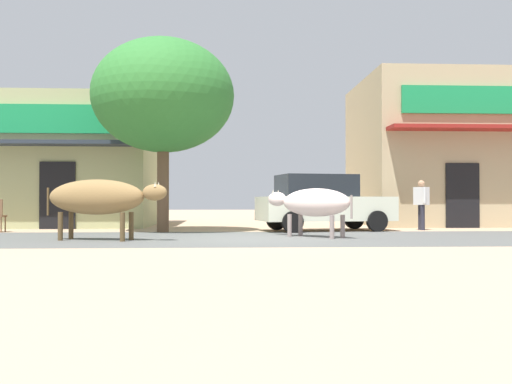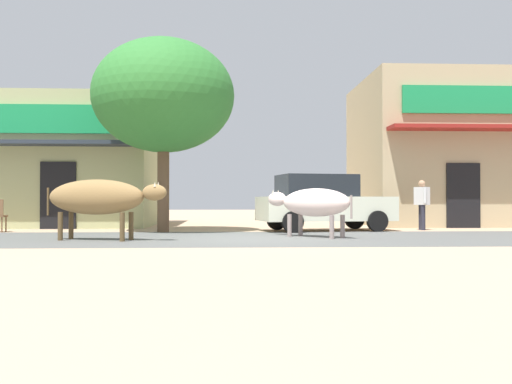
# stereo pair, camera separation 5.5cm
# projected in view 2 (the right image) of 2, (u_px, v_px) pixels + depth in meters

# --- Properties ---
(ground) EXTENTS (80.00, 80.00, 0.00)m
(ground) POSITION_uv_depth(u_px,v_px,m) (248.00, 238.00, 13.52)
(ground) COLOR tan
(asphalt_road) EXTENTS (72.00, 5.37, 0.00)m
(asphalt_road) POSITION_uv_depth(u_px,v_px,m) (248.00, 238.00, 13.52)
(asphalt_road) COLOR #555653
(asphalt_road) RESTS_ON ground
(storefront_left_cafe) EXTENTS (8.79, 6.51, 4.40)m
(storefront_left_cafe) POSITION_uv_depth(u_px,v_px,m) (32.00, 164.00, 20.59)
(storefront_left_cafe) COLOR tan
(storefront_left_cafe) RESTS_ON ground
(storefront_right_club) EXTENTS (6.29, 6.51, 5.32)m
(storefront_right_club) POSITION_uv_depth(u_px,v_px,m) (446.00, 153.00, 21.33)
(storefront_right_club) COLOR tan
(storefront_right_club) RESTS_ON ground
(roadside_tree) EXTENTS (4.00, 4.00, 5.45)m
(roadside_tree) POSITION_uv_depth(u_px,v_px,m) (163.00, 96.00, 16.16)
(roadside_tree) COLOR brown
(roadside_tree) RESTS_ON ground
(parked_hatchback_car) EXTENTS (4.11, 2.35, 1.64)m
(parked_hatchback_car) POSITION_uv_depth(u_px,v_px,m) (323.00, 202.00, 16.79)
(parked_hatchback_car) COLOR beige
(parked_hatchback_car) RESTS_ON ground
(cow_near_brown) EXTENTS (2.84, 1.21, 1.36)m
(cow_near_brown) POSITION_uv_depth(u_px,v_px,m) (99.00, 198.00, 12.80)
(cow_near_brown) COLOR olive
(cow_near_brown) RESTS_ON ground
(cow_far_dark) EXTENTS (2.05, 2.11, 1.18)m
(cow_far_dark) POSITION_uv_depth(u_px,v_px,m) (313.00, 203.00, 13.88)
(cow_far_dark) COLOR beige
(cow_far_dark) RESTS_ON ground
(pedestrian_by_shop) EXTENTS (0.44, 0.61, 1.50)m
(pedestrian_by_shop) POSITION_uv_depth(u_px,v_px,m) (422.00, 201.00, 17.22)
(pedestrian_by_shop) COLOR #262633
(pedestrian_by_shop) RESTS_ON ground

